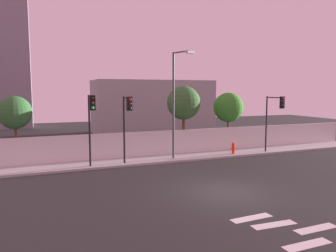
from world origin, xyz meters
name	(u,v)px	position (x,y,z in m)	size (l,w,h in m)	color
ground_plane	(226,192)	(0.00, 0.00, 0.00)	(80.00, 80.00, 0.00)	#252524
sidewalk	(166,159)	(0.00, 8.20, 0.07)	(36.00, 2.40, 0.15)	#AAAAAA
perimeter_wall	(160,143)	(0.00, 9.49, 1.05)	(36.00, 0.18, 1.80)	silver
crosswalk_marking	(286,228)	(-0.29, -4.53, 0.00)	(3.38, 3.05, 0.01)	silver
traffic_light_left	(127,115)	(-3.15, 7.05, 3.40)	(0.39, 1.15, 4.46)	black
traffic_light_center	(91,115)	(-5.48, 6.75, 3.50)	(0.34, 1.72, 4.57)	black
traffic_light_right	(275,111)	(8.41, 6.70, 3.39)	(0.43, 1.79, 4.40)	black
street_lamp_curbside	(176,97)	(0.47, 7.53, 4.52)	(0.89, 1.89, 7.48)	#4C4C51
fire_hydrant	(233,148)	(5.38, 7.68, 0.61)	(0.44, 0.26, 0.86)	red
roadside_tree_leftmost	(15,113)	(-9.94, 10.50, 3.51)	(2.22, 2.22, 4.64)	brown
roadside_tree_midleft	(184,103)	(2.45, 10.50, 3.98)	(2.71, 2.71, 5.36)	brown
roadside_tree_midright	(228,108)	(6.64, 10.50, 3.54)	(2.52, 2.52, 4.82)	brown
low_building_distant	(153,106)	(4.31, 23.49, 3.08)	(13.80, 6.00, 6.17)	#9A9A9A
tower_on_skyline	(6,22)	(-11.90, 35.49, 13.88)	(5.53, 5.00, 27.76)	gray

